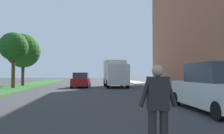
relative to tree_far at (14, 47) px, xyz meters
name	(u,v)px	position (x,y,z in m)	size (l,w,h in m)	color
ground_plane	(90,87)	(7.63, 3.13, -4.21)	(140.00, 140.00, 0.00)	#38383A
median_strip	(15,88)	(-0.20, 1.13, -4.14)	(4.00, 64.00, 0.15)	#2D5B28
tree_far	(14,47)	(0.00, 0.00, 0.00)	(2.80, 2.80, 5.51)	#4C3823
tree_distant	(23,51)	(-0.36, 4.68, 0.09)	(4.07, 4.07, 6.20)	#4C3823
sidewalk_right	(162,87)	(15.54, 1.13, -4.14)	(3.00, 64.00, 0.15)	#9E9991
pedestrian_performer	(158,106)	(8.60, -19.26, -3.28)	(0.75, 0.25, 1.69)	#262628
suv_crossing	(214,88)	(12.44, -14.62, -3.28)	(2.08, 4.65, 1.97)	silver
sedan_midblock	(81,81)	(6.59, 2.76, -3.43)	(2.23, 4.58, 1.69)	maroon
truck_box_delivery	(115,73)	(10.52, 2.87, -2.58)	(2.40, 6.20, 3.10)	silver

